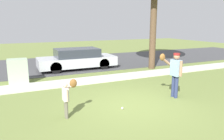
{
  "coord_description": "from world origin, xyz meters",
  "views": [
    {
      "loc": [
        -3.43,
        -5.88,
        2.68
      ],
      "look_at": [
        -0.18,
        1.19,
        1.0
      ],
      "focal_mm": 34.21,
      "sensor_mm": 36.0,
      "label": 1
    }
  ],
  "objects_px": {
    "person_child": "(68,94)",
    "parked_sedan_silver": "(77,59)",
    "baseball": "(122,108)",
    "person_adult": "(175,70)",
    "utility_cabinet": "(18,71)"
  },
  "relations": [
    {
      "from": "baseball",
      "to": "parked_sedan_silver",
      "type": "distance_m",
      "value": 6.82
    },
    {
      "from": "person_adult",
      "to": "parked_sedan_silver",
      "type": "relative_size",
      "value": 0.36
    },
    {
      "from": "utility_cabinet",
      "to": "person_child",
      "type": "bearing_deg",
      "value": -74.93
    },
    {
      "from": "person_adult",
      "to": "baseball",
      "type": "height_order",
      "value": "person_adult"
    },
    {
      "from": "person_child",
      "to": "utility_cabinet",
      "type": "xyz_separation_m",
      "value": [
        -1.22,
        4.54,
        -0.14
      ]
    },
    {
      "from": "person_child",
      "to": "utility_cabinet",
      "type": "height_order",
      "value": "utility_cabinet"
    },
    {
      "from": "person_child",
      "to": "parked_sedan_silver",
      "type": "height_order",
      "value": "parked_sedan_silver"
    },
    {
      "from": "person_adult",
      "to": "baseball",
      "type": "xyz_separation_m",
      "value": [
        -2.26,
        -0.24,
        -1.0
      ]
    },
    {
      "from": "person_adult",
      "to": "person_child",
      "type": "height_order",
      "value": "person_adult"
    },
    {
      "from": "utility_cabinet",
      "to": "parked_sedan_silver",
      "type": "relative_size",
      "value": 0.25
    },
    {
      "from": "person_child",
      "to": "baseball",
      "type": "bearing_deg",
      "value": -6.61
    },
    {
      "from": "person_child",
      "to": "baseball",
      "type": "relative_size",
      "value": 14.87
    },
    {
      "from": "person_adult",
      "to": "baseball",
      "type": "bearing_deg",
      "value": 4.49
    },
    {
      "from": "person_adult",
      "to": "utility_cabinet",
      "type": "distance_m",
      "value": 6.85
    },
    {
      "from": "baseball",
      "to": "person_adult",
      "type": "bearing_deg",
      "value": 6.1
    }
  ]
}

